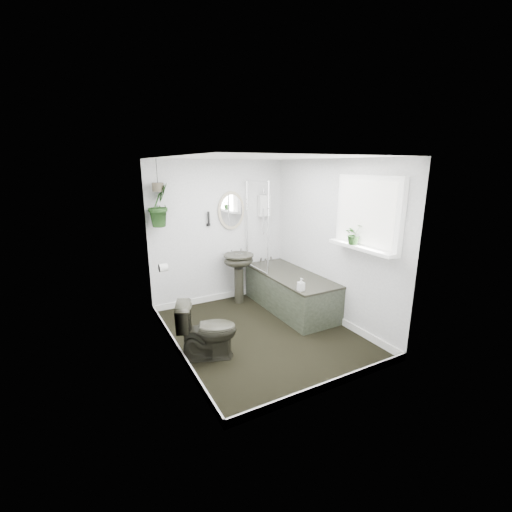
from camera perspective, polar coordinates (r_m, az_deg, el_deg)
name	(u,v)px	position (r m, az deg, el deg)	size (l,w,h in m)	color
floor	(261,333)	(4.79, 0.87, -12.78)	(2.30, 2.80, 0.02)	black
ceiling	(262,157)	(4.24, 1.00, 16.21)	(2.30, 2.80, 0.02)	white
wall_back	(219,233)	(5.61, -6.14, 3.90)	(2.30, 0.02, 2.30)	white
wall_front	(336,284)	(3.26, 13.16, -4.51)	(2.30, 0.02, 2.30)	white
wall_left	(172,263)	(3.95, -13.90, -1.15)	(0.02, 2.80, 2.30)	white
wall_right	(332,242)	(5.03, 12.56, 2.33)	(0.02, 2.80, 2.30)	white
skirting	(261,329)	(4.76, 0.88, -12.14)	(2.30, 2.80, 0.10)	white
bathtub	(290,291)	(5.44, 5.70, -5.88)	(0.72, 1.72, 0.58)	black
bath_screen	(257,226)	(5.41, 0.15, 4.98)	(0.04, 0.72, 1.40)	silver
shower_box	(264,206)	(5.84, 1.38, 8.38)	(0.20, 0.10, 0.35)	white
oval_mirror	(231,211)	(5.60, -4.11, 7.56)	(0.46, 0.03, 0.62)	#B7AA8C
wall_sconce	(209,219)	(5.45, -7.90, 6.19)	(0.04, 0.04, 0.22)	black
toilet_roll_holder	(163,268)	(4.69, -15.21, -1.89)	(0.11, 0.11, 0.11)	white
window_recess	(368,213)	(4.39, 18.20, 6.80)	(0.08, 1.00, 0.90)	white
window_sill	(361,247)	(4.42, 17.14, 1.38)	(0.18, 1.00, 0.04)	white
window_blinds	(366,213)	(4.36, 17.79, 6.78)	(0.01, 0.86, 0.76)	white
toilet	(207,330)	(4.13, -8.14, -12.08)	(0.39, 0.69, 0.70)	black
pedestal_sink	(239,279)	(5.63, -2.86, -3.77)	(0.49, 0.41, 0.83)	black
sill_plant	(354,234)	(4.45, 16.01, 3.52)	(0.23, 0.20, 0.26)	black
hanging_plant	(159,205)	(5.10, -15.83, 8.19)	(0.34, 0.27, 0.62)	black
soap_bottle	(301,284)	(4.63, 7.51, -4.71)	(0.08, 0.08, 0.18)	black
hanging_pot	(158,187)	(5.08, -16.03, 10.98)	(0.16, 0.16, 0.12)	#4D4637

